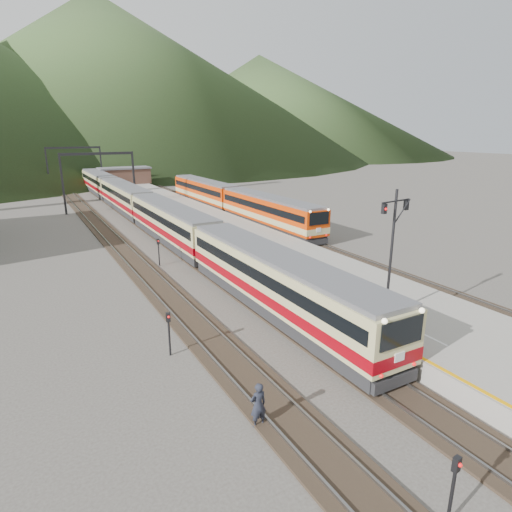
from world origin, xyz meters
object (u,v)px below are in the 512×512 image
main_train (145,208)px  worker (258,405)px  second_train (232,201)px  signal_mast (392,241)px

main_train → worker: size_ratio=43.00×
main_train → second_train: 11.50m
main_train → second_train: size_ratio=2.12×
signal_mast → main_train: bearing=96.3°
worker → main_train: bearing=-99.6°
signal_mast → second_train: bearing=77.5°
second_train → signal_mast: (-7.68, -34.65, 3.32)m
signal_mast → worker: bearing=-161.0°
main_train → second_train: bearing=-0.1°
main_train → second_train: (11.50, -0.01, -0.09)m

